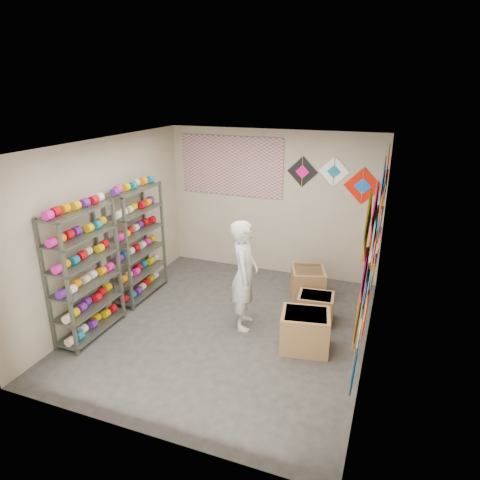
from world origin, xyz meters
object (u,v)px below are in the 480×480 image
at_px(shelf_rack_back, 137,243).
at_px(carton_a, 305,331).
at_px(shopkeeper, 244,275).
at_px(carton_c, 308,283).
at_px(shelf_rack_front, 85,274).
at_px(carton_b, 315,308).

height_order(shelf_rack_back, carton_a, shelf_rack_back).
xyz_separation_m(shopkeeper, carton_c, (0.70, 1.24, -0.57)).
height_order(shopkeeper, carton_a, shopkeeper).
bearing_deg(shelf_rack_back, shelf_rack_front, -90.00).
xyz_separation_m(carton_a, carton_c, (-0.29, 1.51, -0.01)).
relative_size(shelf_rack_front, shelf_rack_back, 1.00).
xyz_separation_m(shopkeeper, carton_a, (0.98, -0.27, -0.56)).
height_order(shelf_rack_front, shopkeeper, shelf_rack_front).
relative_size(carton_b, carton_c, 0.90).
xyz_separation_m(carton_b, carton_c, (-0.28, 0.73, 0.04)).
xyz_separation_m(shelf_rack_front, carton_c, (2.70, 2.23, -0.69)).
height_order(shelf_rack_front, carton_a, shelf_rack_front).
height_order(shopkeeper, carton_c, shopkeeper).
xyz_separation_m(shelf_rack_back, carton_a, (2.99, -0.58, -0.68)).
height_order(carton_b, carton_c, carton_c).
distance_m(shopkeeper, carton_c, 1.54).
xyz_separation_m(shelf_rack_front, carton_b, (2.98, 1.50, -0.73)).
bearing_deg(carton_b, carton_a, -95.31).
relative_size(shelf_rack_back, carton_a, 2.93).
bearing_deg(shopkeeper, shelf_rack_back, 66.90).
bearing_deg(carton_c, shopkeeper, -136.88).
bearing_deg(shelf_rack_front, carton_b, 26.75).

